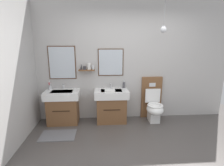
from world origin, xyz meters
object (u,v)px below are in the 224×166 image
vanity_sink_left (63,106)px  vanity_sink_right (111,105)px  toilet (153,105)px  toothbrush_cup (50,87)px  soap_dispenser (124,85)px  folded_hand_towel (110,91)px

vanity_sink_left → vanity_sink_right: size_ratio=1.00×
toilet → toothbrush_cup: toilet is taller
vanity_sink_left → soap_dispenser: bearing=7.0°
toilet → toothbrush_cup: bearing=176.1°
soap_dispenser → folded_hand_towel: size_ratio=0.81×
toothbrush_cup → soap_dispenser: size_ratio=1.17×
vanity_sink_left → toilet: bearing=0.0°
vanity_sink_left → toothbrush_cup: size_ratio=3.63×
toothbrush_cup → soap_dispenser: toothbrush_cup is taller
vanity_sink_left → toothbrush_cup: bearing=151.5°
vanity_sink_left → toothbrush_cup: 0.53m
soap_dispenser → folded_hand_towel: soap_dispenser is taller
toilet → soap_dispenser: toilet is taller
toilet → soap_dispenser: size_ratio=5.64×
vanity_sink_left → folded_hand_towel: bearing=-7.7°
toothbrush_cup → folded_hand_towel: 1.38m
vanity_sink_right → toothbrush_cup: size_ratio=3.63×
toothbrush_cup → toilet: bearing=-3.9°
toilet → toothbrush_cup: size_ratio=4.81×
vanity_sink_right → toilet: (0.97, 0.00, -0.02)m
vanity_sink_left → vanity_sink_right: bearing=0.0°
folded_hand_towel → toilet: bearing=8.0°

